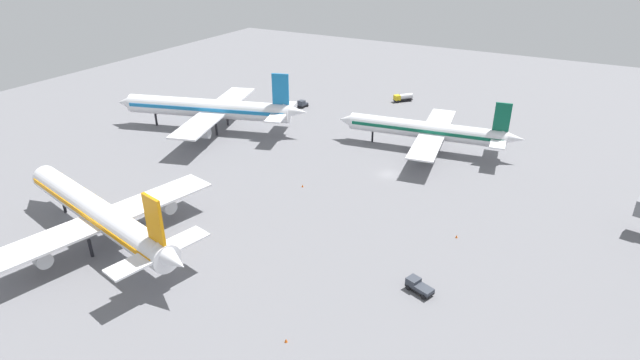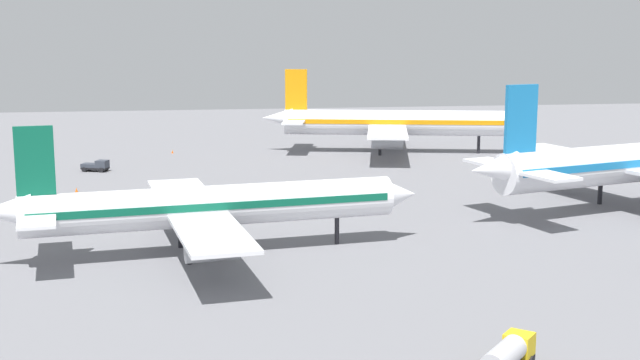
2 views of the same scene
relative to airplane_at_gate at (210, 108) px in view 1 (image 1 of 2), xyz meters
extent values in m
plane|color=slate|center=(-3.35, -54.81, -6.20)|extent=(288.00, 288.00, 0.00)
cylinder|color=white|center=(-0.18, 0.60, 0.00)|extent=(18.65, 46.42, 5.17)
cone|color=white|center=(-7.49, 24.54, 0.00)|extent=(6.20, 6.37, 4.91)
cone|color=white|center=(7.13, -23.34, 0.78)|extent=(5.84, 7.38, 4.13)
cube|color=#1972B2|center=(-0.18, 0.60, 0.39)|extent=(18.20, 44.66, 0.93)
cube|color=white|center=(0.50, -1.65, -0.52)|extent=(44.86, 20.21, 0.46)
cylinder|color=#A5A8AD|center=(-11.44, -5.30, -2.32)|extent=(4.50, 6.67, 2.84)
cylinder|color=#A5A8AD|center=(12.45, 2.00, -2.32)|extent=(4.50, 6.67, 2.84)
cube|color=white|center=(5.99, -19.61, 0.52)|extent=(18.30, 9.24, 0.37)
cube|color=#1972B2|center=(5.99, -19.61, 6.72)|extent=(1.85, 4.47, 8.27)
cylinder|color=black|center=(-4.98, 16.32, -4.39)|extent=(0.62, 0.62, 3.62)
cylinder|color=black|center=(-3.04, -4.20, -4.39)|extent=(0.62, 0.62, 3.62)
cylinder|color=black|center=(4.87, -1.79, -4.39)|extent=(0.62, 0.62, 3.62)
cylinder|color=white|center=(15.16, -57.15, -1.00)|extent=(9.83, 39.61, 4.33)
cone|color=white|center=(12.21, -36.36, -1.00)|extent=(4.69, 4.87, 4.12)
cone|color=white|center=(18.11, -77.94, -0.35)|extent=(4.19, 5.85, 3.47)
cube|color=#0C593F|center=(15.16, -57.15, -0.67)|extent=(9.70, 38.07, 0.78)
cube|color=white|center=(15.44, -59.10, -1.43)|extent=(37.94, 11.50, 0.39)
cylinder|color=#A5A8AD|center=(5.06, -60.58, -2.95)|extent=(3.08, 5.41, 2.38)
cylinder|color=#A5A8AD|center=(25.81, -57.63, -2.95)|extent=(3.08, 5.41, 2.38)
cube|color=white|center=(17.65, -74.70, -0.56)|extent=(15.32, 5.60, 0.31)
cube|color=#0C593F|center=(17.65, -74.70, 4.64)|extent=(1.00, 3.81, 6.93)
cylinder|color=black|center=(13.22, -43.50, -4.68)|extent=(0.52, 0.52, 3.03)
cylinder|color=black|center=(12.17, -60.76, -4.68)|extent=(0.52, 0.52, 3.03)
cylinder|color=black|center=(19.03, -59.79, -4.68)|extent=(0.52, 0.52, 3.03)
cylinder|color=white|center=(-54.62, -19.84, -0.42)|extent=(14.33, 43.74, 4.81)
cone|color=white|center=(-49.49, 2.91, -0.42)|extent=(5.52, 5.70, 4.57)
cone|color=white|center=(-59.76, -42.59, 0.30)|extent=(5.08, 6.72, 3.85)
cube|color=orange|center=(-54.62, -19.84, -0.06)|extent=(14.04, 42.06, 0.87)
cube|color=white|center=(-55.11, -21.98, -0.90)|extent=(42.09, 15.98, 0.43)
cylinder|color=#A5A8AD|center=(-66.46, -19.41, -2.59)|extent=(3.83, 6.13, 2.65)
cylinder|color=#A5A8AD|center=(-43.75, -24.54, -2.59)|extent=(3.83, 6.13, 2.65)
cube|color=white|center=(-58.96, -39.05, 0.06)|extent=(17.08, 7.49, 0.35)
cube|color=orange|center=(-58.96, -39.05, 5.84)|extent=(1.43, 4.21, 7.70)
cylinder|color=black|center=(-51.25, -4.90, -4.51)|extent=(0.58, 0.58, 3.37)
cylinder|color=black|center=(-59.15, -22.41, -4.51)|extent=(0.58, 0.58, 3.37)
cylinder|color=black|center=(-51.64, -24.10, -4.51)|extent=(0.58, 0.58, 3.37)
cube|color=black|center=(-41.05, -75.29, -5.65)|extent=(3.29, 4.78, 0.30)
cube|color=#333842|center=(-40.60, -74.07, -4.90)|extent=(2.40, 2.34, 1.20)
cube|color=#3F596B|center=(-40.32, -73.31, -4.66)|extent=(1.53, 0.62, 0.67)
cube|color=#333842|center=(-41.36, -76.13, -5.20)|extent=(2.68, 3.09, 0.60)
cylinder|color=black|center=(-41.41, -73.52, -5.80)|extent=(0.56, 0.85, 0.80)
cylinder|color=black|center=(-39.63, -74.17, -5.80)|extent=(0.56, 0.85, 0.80)
cylinder|color=black|center=(-42.47, -76.41, -5.80)|extent=(0.56, 0.85, 0.80)
cylinder|color=black|center=(-40.68, -77.06, -5.80)|extent=(0.56, 0.85, 0.80)
cube|color=black|center=(51.00, -37.93, -5.65)|extent=(6.00, 5.56, 0.30)
cube|color=gold|center=(49.30, -36.45, -4.70)|extent=(2.60, 2.61, 1.60)
cube|color=#3F596B|center=(48.69, -35.92, -4.38)|extent=(1.11, 1.26, 0.90)
cylinder|color=#B7B7BC|center=(51.68, -38.52, -4.60)|extent=(4.58, 4.31, 1.80)
cylinder|color=black|center=(48.71, -37.20, -5.80)|extent=(0.80, 0.75, 0.80)
cylinder|color=black|center=(49.96, -35.76, -5.80)|extent=(0.80, 0.75, 0.80)
cylinder|color=black|center=(52.04, -40.09, -5.80)|extent=(0.80, 0.75, 0.80)
cylinder|color=black|center=(53.29, -38.65, -5.80)|extent=(0.80, 0.75, 0.80)
cube|color=black|center=(29.94, -12.17, -5.65)|extent=(3.44, 2.34, 0.30)
cube|color=#333842|center=(29.25, -12.07, -4.70)|extent=(2.05, 2.14, 1.60)
cube|color=#3F596B|center=(28.44, -11.95, -4.38)|extent=(0.31, 1.59, 0.90)
cube|color=#333842|center=(30.83, -12.30, -5.25)|extent=(1.66, 2.08, 0.50)
cylinder|color=black|center=(28.69, -12.95, -5.80)|extent=(0.83, 0.41, 0.80)
cylinder|color=black|center=(28.97, -11.07, -5.80)|extent=(0.83, 0.41, 0.80)
cylinder|color=black|center=(30.91, -13.27, -5.80)|extent=(0.83, 0.41, 0.80)
cylinder|color=black|center=(31.18, -11.39, -5.80)|extent=(0.83, 0.41, 0.80)
cone|color=#EA590C|center=(-18.65, -40.78, -5.90)|extent=(0.44, 0.44, 0.60)
cone|color=#EA590C|center=(-60.30, -62.83, -5.90)|extent=(0.44, 0.44, 0.60)
cone|color=#EA590C|center=(-22.75, -76.12, -5.90)|extent=(0.44, 0.44, 0.60)
camera|label=1|loc=(-104.79, -92.72, 44.86)|focal=28.78mm
camera|label=2|loc=(105.06, -59.40, 17.76)|focal=48.27mm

